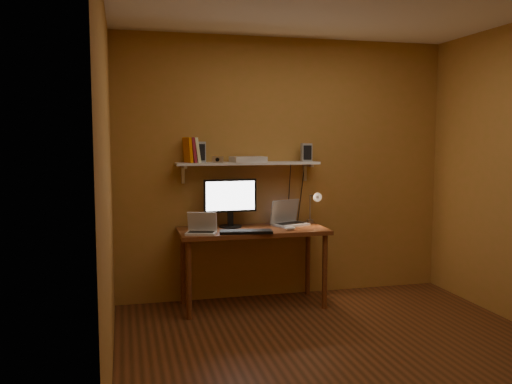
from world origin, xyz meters
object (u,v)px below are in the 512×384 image
object	(u,v)px
wall_shelf	(248,164)
speaker_right	(306,152)
netbook	(202,228)
keyboard	(246,232)
speaker_left	(199,152)
desk	(253,238)
shelf_camera	(218,160)
monitor	(230,200)
desk_lamp	(314,203)
router	(248,159)
laptop	(288,218)
mouse	(290,228)

from	to	relation	value
wall_shelf	speaker_right	bearing A→B (deg)	0.06
netbook	keyboard	world-z (taller)	netbook
wall_shelf	speaker_left	world-z (taller)	speaker_left
desk	netbook	distance (m)	0.55
desk	speaker_right	distance (m)	1.02
shelf_camera	monitor	bearing A→B (deg)	7.46
desk_lamp	speaker_right	size ratio (longest dim) A/B	2.10
desk_lamp	speaker_right	distance (m)	0.51
monitor	router	world-z (taller)	router
shelf_camera	desk	bearing A→B (deg)	-20.90
speaker_left	speaker_right	bearing A→B (deg)	-8.38
laptop	router	size ratio (longest dim) A/B	1.22
mouse	speaker_right	world-z (taller)	speaker_right
keyboard	speaker_right	distance (m)	1.08
speaker_right	shelf_camera	xyz separation A→B (m)	(-0.91, -0.08, -0.06)
desk	keyboard	size ratio (longest dim) A/B	2.94
desk_lamp	router	distance (m)	0.80
desk_lamp	speaker_left	bearing A→B (deg)	176.44
keyboard	mouse	xyz separation A→B (m)	(0.44, 0.06, 0.01)
speaker_left	desk	bearing A→B (deg)	-30.59
desk	monitor	bearing A→B (deg)	144.59
laptop	router	world-z (taller)	router
netbook	speaker_left	xyz separation A→B (m)	(0.03, 0.34, 0.67)
monitor	netbook	xyz separation A→B (m)	(-0.32, -0.28, -0.21)
wall_shelf	mouse	bearing A→B (deg)	-47.60
wall_shelf	shelf_camera	world-z (taller)	shelf_camera
netbook	shelf_camera	world-z (taller)	shelf_camera
shelf_camera	netbook	bearing A→B (deg)	-127.02
monitor	shelf_camera	size ratio (longest dim) A/B	4.93
monitor	desk_lamp	distance (m)	0.85
laptop	shelf_camera	world-z (taller)	shelf_camera
monitor	speaker_right	distance (m)	0.91
wall_shelf	laptop	size ratio (longest dim) A/B	3.57
netbook	desk	bearing A→B (deg)	33.36
desk	netbook	world-z (taller)	netbook
laptop	desk_lamp	size ratio (longest dim) A/B	1.05
speaker_right	shelf_camera	world-z (taller)	speaker_right
netbook	desk_lamp	bearing A→B (deg)	30.57
monitor	laptop	bearing A→B (deg)	-1.05
speaker_left	speaker_right	size ratio (longest dim) A/B	1.10
desk_lamp	netbook	bearing A→B (deg)	-167.00
speaker_left	desk_lamp	bearing A→B (deg)	-11.81
desk	monitor	distance (m)	0.42
monitor	desk_lamp	xyz separation A→B (m)	(0.85, -0.01, -0.05)
speaker_left	monitor	bearing A→B (deg)	-20.43
wall_shelf	desk	bearing A→B (deg)	-90.00
desk	speaker_right	xyz separation A→B (m)	(0.60, 0.19, 0.80)
laptop	desk_lamp	xyz separation A→B (m)	(0.27, -0.02, 0.14)
keyboard	router	world-z (taller)	router
router	mouse	bearing A→B (deg)	-46.53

